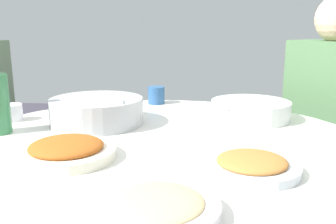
{
  "coord_description": "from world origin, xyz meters",
  "views": [
    {
      "loc": [
        -0.12,
        1.0,
        1.07
      ],
      "look_at": [
        -0.01,
        -0.12,
        0.81
      ],
      "focal_mm": 40.18,
      "sensor_mm": 36.0,
      "label": 1
    }
  ],
  "objects_px": {
    "rice_bowl": "(97,111)",
    "tea_cup_far": "(12,112)",
    "round_dining_table": "(159,178)",
    "dish_noodles": "(157,207)",
    "diner_right": "(331,106)",
    "dish_stirfry": "(67,150)",
    "soup_bowl": "(250,111)",
    "tea_cup_near": "(156,95)",
    "dish_tofu_braise": "(252,165)",
    "stool_for_diner_right": "(320,223)"
  },
  "relations": [
    {
      "from": "dish_stirfry",
      "to": "stool_for_diner_right",
      "type": "xyz_separation_m",
      "value": [
        -0.86,
        -0.72,
        -0.56
      ]
    },
    {
      "from": "dish_tofu_braise",
      "to": "tea_cup_far",
      "type": "relative_size",
      "value": 3.12
    },
    {
      "from": "dish_noodles",
      "to": "stool_for_diner_right",
      "type": "distance_m",
      "value": 1.28
    },
    {
      "from": "stool_for_diner_right",
      "to": "tea_cup_far",
      "type": "bearing_deg",
      "value": 17.07
    },
    {
      "from": "soup_bowl",
      "to": "tea_cup_near",
      "type": "height_order",
      "value": "tea_cup_near"
    },
    {
      "from": "rice_bowl",
      "to": "diner_right",
      "type": "distance_m",
      "value": 0.96
    },
    {
      "from": "dish_stirfry",
      "to": "round_dining_table",
      "type": "bearing_deg",
      "value": -145.32
    },
    {
      "from": "dish_noodles",
      "to": "dish_tofu_braise",
      "type": "bearing_deg",
      "value": -130.22
    },
    {
      "from": "tea_cup_far",
      "to": "stool_for_diner_right",
      "type": "xyz_separation_m",
      "value": [
        -1.18,
        -0.36,
        -0.56
      ]
    },
    {
      "from": "dish_noodles",
      "to": "dish_stirfry",
      "type": "height_order",
      "value": "dish_stirfry"
    },
    {
      "from": "dish_noodles",
      "to": "dish_stirfry",
      "type": "relative_size",
      "value": 0.91
    },
    {
      "from": "soup_bowl",
      "to": "dish_tofu_braise",
      "type": "relative_size",
      "value": 1.27
    },
    {
      "from": "diner_right",
      "to": "rice_bowl",
      "type": "bearing_deg",
      "value": 23.51
    },
    {
      "from": "tea_cup_near",
      "to": "tea_cup_far",
      "type": "xyz_separation_m",
      "value": [
        0.46,
        0.34,
        -0.01
      ]
    },
    {
      "from": "dish_stirfry",
      "to": "soup_bowl",
      "type": "bearing_deg",
      "value": -137.8
    },
    {
      "from": "dish_stirfry",
      "to": "dish_tofu_braise",
      "type": "bearing_deg",
      "value": 174.23
    },
    {
      "from": "soup_bowl",
      "to": "tea_cup_near",
      "type": "relative_size",
      "value": 3.82
    },
    {
      "from": "rice_bowl",
      "to": "tea_cup_far",
      "type": "relative_size",
      "value": 4.41
    },
    {
      "from": "rice_bowl",
      "to": "tea_cup_far",
      "type": "bearing_deg",
      "value": -3.45
    },
    {
      "from": "soup_bowl",
      "to": "dish_tofu_braise",
      "type": "xyz_separation_m",
      "value": [
        0.05,
        0.5,
        -0.01
      ]
    },
    {
      "from": "rice_bowl",
      "to": "dish_stirfry",
      "type": "bearing_deg",
      "value": 93.08
    },
    {
      "from": "round_dining_table",
      "to": "dish_tofu_braise",
      "type": "height_order",
      "value": "dish_tofu_braise"
    },
    {
      "from": "round_dining_table",
      "to": "dish_tofu_braise",
      "type": "distance_m",
      "value": 0.33
    },
    {
      "from": "round_dining_table",
      "to": "dish_tofu_braise",
      "type": "xyz_separation_m",
      "value": [
        -0.23,
        0.19,
        0.12
      ]
    },
    {
      "from": "tea_cup_near",
      "to": "diner_right",
      "type": "distance_m",
      "value": 0.72
    },
    {
      "from": "tea_cup_far",
      "to": "dish_stirfry",
      "type": "bearing_deg",
      "value": 132.55
    },
    {
      "from": "dish_noodles",
      "to": "tea_cup_far",
      "type": "height_order",
      "value": "tea_cup_far"
    },
    {
      "from": "round_dining_table",
      "to": "tea_cup_far",
      "type": "bearing_deg",
      "value": -21.04
    },
    {
      "from": "dish_tofu_braise",
      "to": "tea_cup_far",
      "type": "height_order",
      "value": "tea_cup_far"
    },
    {
      "from": "tea_cup_near",
      "to": "diner_right",
      "type": "xyz_separation_m",
      "value": [
        -0.72,
        -0.03,
        -0.04
      ]
    },
    {
      "from": "soup_bowl",
      "to": "diner_right",
      "type": "xyz_separation_m",
      "value": [
        -0.36,
        -0.26,
        -0.03
      ]
    },
    {
      "from": "rice_bowl",
      "to": "stool_for_diner_right",
      "type": "height_order",
      "value": "rice_bowl"
    },
    {
      "from": "dish_noodles",
      "to": "diner_right",
      "type": "relative_size",
      "value": 0.29
    },
    {
      "from": "tea_cup_near",
      "to": "round_dining_table",
      "type": "bearing_deg",
      "value": 97.89
    },
    {
      "from": "diner_right",
      "to": "tea_cup_near",
      "type": "bearing_deg",
      "value": 2.2
    },
    {
      "from": "stool_for_diner_right",
      "to": "soup_bowl",
      "type": "bearing_deg",
      "value": 36.09
    },
    {
      "from": "rice_bowl",
      "to": "dish_noodles",
      "type": "distance_m",
      "value": 0.66
    },
    {
      "from": "soup_bowl",
      "to": "diner_right",
      "type": "relative_size",
      "value": 0.36
    },
    {
      "from": "rice_bowl",
      "to": "dish_tofu_braise",
      "type": "height_order",
      "value": "rice_bowl"
    },
    {
      "from": "tea_cup_far",
      "to": "diner_right",
      "type": "relative_size",
      "value": 0.09
    },
    {
      "from": "round_dining_table",
      "to": "diner_right",
      "type": "distance_m",
      "value": 0.87
    },
    {
      "from": "tea_cup_far",
      "to": "diner_right",
      "type": "xyz_separation_m",
      "value": [
        -1.18,
        -0.36,
        -0.03
      ]
    },
    {
      "from": "soup_bowl",
      "to": "stool_for_diner_right",
      "type": "height_order",
      "value": "soup_bowl"
    },
    {
      "from": "dish_stirfry",
      "to": "stool_for_diner_right",
      "type": "relative_size",
      "value": 0.56
    },
    {
      "from": "dish_noodles",
      "to": "round_dining_table",
      "type": "bearing_deg",
      "value": -83.51
    },
    {
      "from": "round_dining_table",
      "to": "diner_right",
      "type": "xyz_separation_m",
      "value": [
        -0.65,
        -0.57,
        0.1
      ]
    },
    {
      "from": "rice_bowl",
      "to": "dish_noodles",
      "type": "xyz_separation_m",
      "value": [
        -0.28,
        0.6,
        -0.03
      ]
    },
    {
      "from": "dish_noodles",
      "to": "rice_bowl",
      "type": "bearing_deg",
      "value": -65.25
    },
    {
      "from": "rice_bowl",
      "to": "dish_stirfry",
      "type": "distance_m",
      "value": 0.33
    },
    {
      "from": "dish_noodles",
      "to": "tea_cup_near",
      "type": "xyz_separation_m",
      "value": [
        0.12,
        -0.95,
        0.02
      ]
    }
  ]
}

